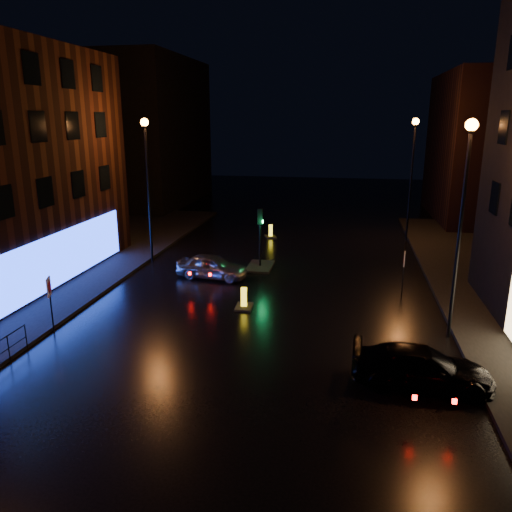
# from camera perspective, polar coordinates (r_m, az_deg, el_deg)

# --- Properties ---
(ground) EXTENTS (120.00, 120.00, 0.00)m
(ground) POSITION_cam_1_polar(r_m,az_deg,el_deg) (16.14, -4.07, -15.85)
(ground) COLOR black
(ground) RESTS_ON ground
(building_far_left) EXTENTS (8.00, 16.00, 14.00)m
(building_far_left) POSITION_cam_1_polar(r_m,az_deg,el_deg) (52.15, -12.01, 13.67)
(building_far_left) COLOR black
(building_far_left) RESTS_ON ground
(building_far_right) EXTENTS (8.00, 14.00, 12.00)m
(building_far_right) POSITION_cam_1_polar(r_m,az_deg,el_deg) (46.81, 25.00, 11.18)
(building_far_right) COLOR black
(building_far_right) RESTS_ON ground
(street_lamp_lfar) EXTENTS (0.44, 0.44, 8.37)m
(street_lamp_lfar) POSITION_cam_1_polar(r_m,az_deg,el_deg) (29.72, -12.33, 9.71)
(street_lamp_lfar) COLOR black
(street_lamp_lfar) RESTS_ON ground
(street_lamp_rnear) EXTENTS (0.44, 0.44, 8.37)m
(street_lamp_rnear) POSITION_cam_1_polar(r_m,az_deg,el_deg) (19.98, 22.64, 6.18)
(street_lamp_rnear) COLOR black
(street_lamp_rnear) RESTS_ON ground
(street_lamp_rfar) EXTENTS (0.44, 0.44, 8.37)m
(street_lamp_rfar) POSITION_cam_1_polar(r_m,az_deg,el_deg) (35.69, 17.44, 10.28)
(street_lamp_rfar) COLOR black
(street_lamp_rfar) RESTS_ON ground
(traffic_signal) EXTENTS (1.40, 2.40, 3.45)m
(traffic_signal) POSITION_cam_1_polar(r_m,az_deg,el_deg) (28.83, 0.47, -0.36)
(traffic_signal) COLOR black
(traffic_signal) RESTS_ON ground
(silver_hatchback) EXTENTS (3.94, 1.90, 1.30)m
(silver_hatchback) POSITION_cam_1_polar(r_m,az_deg,el_deg) (27.05, -5.05, -1.18)
(silver_hatchback) COLOR #ABADB3
(silver_hatchback) RESTS_ON ground
(dark_sedan) EXTENTS (4.51, 1.98, 1.29)m
(dark_sedan) POSITION_cam_1_polar(r_m,az_deg,el_deg) (17.27, 18.43, -12.00)
(dark_sedan) COLOR black
(dark_sedan) RESTS_ON ground
(bollard_near) EXTENTS (0.79, 1.14, 0.97)m
(bollard_near) POSITION_cam_1_polar(r_m,az_deg,el_deg) (22.87, -1.38, -5.44)
(bollard_near) COLOR black
(bollard_near) RESTS_ON ground
(bollard_far) EXTENTS (1.02, 1.25, 0.94)m
(bollard_far) POSITION_cam_1_polar(r_m,az_deg,el_deg) (36.28, 1.68, 2.48)
(bollard_far) COLOR black
(bollard_far) RESTS_ON ground
(road_sign_left) EXTENTS (0.24, 0.54, 2.30)m
(road_sign_left) POSITION_cam_1_polar(r_m,az_deg,el_deg) (21.50, -22.54, -3.78)
(road_sign_left) COLOR black
(road_sign_left) RESTS_ON ground
(road_sign_right) EXTENTS (0.12, 0.50, 2.06)m
(road_sign_right) POSITION_cam_1_polar(r_m,az_deg,el_deg) (25.54, 16.57, -0.70)
(road_sign_right) COLOR black
(road_sign_right) RESTS_ON ground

